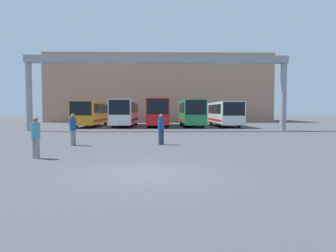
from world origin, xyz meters
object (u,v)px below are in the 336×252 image
at_px(bus_slot_0, 92,112).
at_px(bus_slot_3, 191,111).
at_px(bus_slot_4, 224,112).
at_px(bus_slot_1, 125,111).
at_px(pedestrian_mid_left, 73,129).
at_px(pedestrian_near_center, 36,136).
at_px(pedestrian_near_right, 161,128).
at_px(bus_slot_2, 158,111).

distance_m(bus_slot_0, bus_slot_3, 12.47).
xyz_separation_m(bus_slot_0, bus_slot_4, (16.62, 0.01, -0.03)).
xyz_separation_m(bus_slot_1, bus_slot_3, (8.31, -0.11, -0.02)).
xyz_separation_m(bus_slot_3, pedestrian_mid_left, (-8.80, -20.68, -0.89)).
bearing_deg(pedestrian_near_center, bus_slot_0, -53.43).
bearing_deg(pedestrian_near_right, bus_slot_3, 37.20).
xyz_separation_m(pedestrian_near_center, pedestrian_near_right, (5.22, 4.92, 0.03)).
distance_m(bus_slot_3, pedestrian_near_center, 26.88).
bearing_deg(bus_slot_2, bus_slot_4, -1.75).
relative_size(bus_slot_0, pedestrian_mid_left, 5.71).
distance_m(bus_slot_0, pedestrian_mid_left, 20.73).
relative_size(pedestrian_near_right, pedestrian_mid_left, 0.98).
bearing_deg(pedestrian_mid_left, bus_slot_3, -5.94).
height_order(bus_slot_1, pedestrian_mid_left, bus_slot_1).
relative_size(bus_slot_3, pedestrian_near_center, 6.30).
relative_size(bus_slot_3, bus_slot_4, 1.05).
bearing_deg(pedestrian_mid_left, bus_slot_4, -15.30).
bearing_deg(pedestrian_near_right, bus_slot_4, 26.17).
relative_size(bus_slot_3, pedestrian_mid_left, 6.03).
xyz_separation_m(bus_slot_4, pedestrian_near_right, (-7.92, -20.12, -0.79)).
bearing_deg(bus_slot_0, bus_slot_4, 0.04).
distance_m(bus_slot_0, pedestrian_near_right, 21.92).
bearing_deg(pedestrian_mid_left, bus_slot_2, 4.44).
height_order(bus_slot_4, pedestrian_near_center, bus_slot_4).
distance_m(bus_slot_4, pedestrian_mid_left, 24.19).
xyz_separation_m(bus_slot_2, pedestrian_near_center, (-4.83, -25.30, -1.00)).
bearing_deg(bus_slot_3, pedestrian_near_right, -100.46).
bearing_deg(pedestrian_near_center, bus_slot_2, -72.16).
bearing_deg(bus_slot_1, bus_slot_0, -174.50).
bearing_deg(bus_slot_3, bus_slot_0, -178.68).
distance_m(bus_slot_1, pedestrian_mid_left, 20.82).
bearing_deg(bus_slot_3, pedestrian_mid_left, -113.06).
relative_size(bus_slot_0, pedestrian_near_right, 5.81).
bearing_deg(pedestrian_near_right, pedestrian_mid_left, 140.92).
relative_size(bus_slot_2, bus_slot_4, 1.05).
bearing_deg(bus_slot_4, pedestrian_mid_left, -122.42).
distance_m(bus_slot_1, pedestrian_near_center, 25.46).
bearing_deg(bus_slot_2, bus_slot_1, 178.16).
bearing_deg(pedestrian_near_center, pedestrian_mid_left, -63.58).
height_order(bus_slot_2, bus_slot_4, bus_slot_2).
xyz_separation_m(bus_slot_1, pedestrian_mid_left, (-0.49, -20.79, -0.91)).
xyz_separation_m(bus_slot_2, pedestrian_near_right, (0.39, -20.37, -0.97)).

